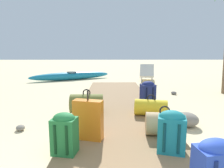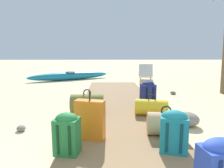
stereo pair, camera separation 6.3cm
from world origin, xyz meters
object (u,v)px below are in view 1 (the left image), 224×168
(backpack_teal, at_px, (171,130))
(backpack_green, at_px, (64,132))
(suitcase_orange, at_px, (88,120))
(lounge_chair, at_px, (147,74))
(duffel_bag_yellow, at_px, (151,107))
(backpack_navy, at_px, (148,93))
(duffel_bag_olive, at_px, (87,103))
(duffel_bag_tan, at_px, (164,124))
(kayak, at_px, (71,76))
(backpack_blue, at_px, (215,166))

(backpack_teal, relative_size, backpack_green, 1.03)
(backpack_teal, distance_m, suitcase_orange, 1.17)
(lounge_chair, bearing_deg, backpack_green, -108.45)
(duffel_bag_yellow, bearing_deg, lounge_chair, 80.51)
(backpack_navy, bearing_deg, duffel_bag_olive, -157.70)
(duffel_bag_olive, relative_size, duffel_bag_tan, 1.16)
(duffel_bag_yellow, distance_m, backpack_green, 2.07)
(backpack_teal, xyz_separation_m, duffel_bag_yellow, (0.04, 1.50, -0.13))
(duffel_bag_yellow, height_order, backpack_green, backpack_green)
(duffel_bag_olive, distance_m, backpack_navy, 1.51)
(backpack_green, bearing_deg, duffel_bag_olive, 87.20)
(backpack_green, relative_size, kayak, 0.14)
(suitcase_orange, xyz_separation_m, kayak, (-1.54, 6.91, -0.18))
(backpack_teal, distance_m, kayak, 7.78)
(lounge_chair, bearing_deg, duffel_bag_tan, -97.97)
(backpack_navy, distance_m, kayak, 5.75)
(duffel_bag_olive, bearing_deg, backpack_blue, -60.58)
(backpack_teal, xyz_separation_m, backpack_blue, (0.15, -0.80, -0.01))
(suitcase_orange, bearing_deg, backpack_teal, -20.17)
(backpack_navy, distance_m, suitcase_orange, 2.25)
(duffel_bag_tan, relative_size, backpack_green, 1.12)
(backpack_blue, bearing_deg, duffel_bag_yellow, 92.51)
(duffel_bag_olive, xyz_separation_m, duffel_bag_tan, (1.32, -1.18, -0.02))
(suitcase_orange, relative_size, kayak, 0.20)
(suitcase_orange, relative_size, duffel_bag_tan, 1.23)
(lounge_chair, bearing_deg, duffel_bag_yellow, -99.49)
(duffel_bag_yellow, xyz_separation_m, lounge_chair, (0.89, 5.35, 0.08))
(backpack_blue, relative_size, suitcase_orange, 0.72)
(duffel_bag_olive, distance_m, backpack_blue, 2.88)
(duffel_bag_yellow, bearing_deg, suitcase_orange, -136.15)
(backpack_navy, bearing_deg, suitcase_orange, -123.11)
(duffel_bag_tan, bearing_deg, duffel_bag_olive, 138.28)
(duffel_bag_olive, bearing_deg, backpack_green, -92.80)
(kayak, bearing_deg, suitcase_orange, -77.41)
(backpack_blue, xyz_separation_m, lounge_chair, (0.79, 7.65, -0.03))
(backpack_navy, height_order, backpack_green, backpack_navy)
(backpack_blue, height_order, duffel_bag_tan, backpack_blue)
(suitcase_orange, distance_m, backpack_green, 0.49)
(kayak, bearing_deg, backpack_blue, -71.02)
(duffel_bag_yellow, height_order, kayak, duffel_bag_yellow)
(duffel_bag_tan, height_order, backpack_green, backpack_green)
(backpack_green, bearing_deg, backpack_blue, -27.38)
(lounge_chair, relative_size, kayak, 0.43)
(backpack_blue, distance_m, backpack_green, 1.69)
(suitcase_orange, distance_m, lounge_chair, 6.76)
(kayak, bearing_deg, duffel_bag_tan, -68.31)
(duffel_bag_tan, bearing_deg, backpack_blue, -86.04)
(backpack_teal, bearing_deg, lounge_chair, 82.20)
(duffel_bag_olive, relative_size, backpack_green, 1.31)
(backpack_navy, height_order, duffel_bag_yellow, backpack_navy)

